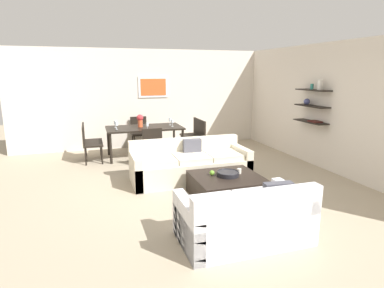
% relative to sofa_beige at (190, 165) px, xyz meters
% --- Properties ---
extents(ground_plane, '(18.00, 18.00, 0.00)m').
position_rel_sofa_beige_xyz_m(ground_plane, '(0.02, -0.34, -0.29)').
color(ground_plane, tan).
extents(back_wall_unit, '(8.40, 0.09, 2.70)m').
position_rel_sofa_beige_xyz_m(back_wall_unit, '(0.32, 3.19, 1.06)').
color(back_wall_unit, silver).
rests_on(back_wall_unit, ground).
extents(right_wall_shelf_unit, '(0.34, 8.20, 2.70)m').
position_rel_sofa_beige_xyz_m(right_wall_shelf_unit, '(3.05, 0.26, 1.06)').
color(right_wall_shelf_unit, silver).
rests_on(right_wall_shelf_unit, ground).
extents(sofa_beige, '(2.28, 0.90, 0.78)m').
position_rel_sofa_beige_xyz_m(sofa_beige, '(0.00, 0.00, 0.00)').
color(sofa_beige, beige).
rests_on(sofa_beige, ground).
extents(loveseat_white, '(1.60, 0.90, 0.78)m').
position_rel_sofa_beige_xyz_m(loveseat_white, '(-0.05, -2.46, 0.00)').
color(loveseat_white, white).
rests_on(loveseat_white, ground).
extents(coffee_table, '(1.12, 1.06, 0.38)m').
position_rel_sofa_beige_xyz_m(coffee_table, '(0.31, -1.09, -0.10)').
color(coffee_table, black).
rests_on(coffee_table, ground).
extents(decorative_bowl, '(0.38, 0.38, 0.08)m').
position_rel_sofa_beige_xyz_m(decorative_bowl, '(0.33, -1.08, 0.13)').
color(decorative_bowl, black).
rests_on(decorative_bowl, coffee_table).
extents(candle_jar, '(0.08, 0.08, 0.09)m').
position_rel_sofa_beige_xyz_m(candle_jar, '(0.57, -1.02, 0.13)').
color(candle_jar, silver).
rests_on(candle_jar, coffee_table).
extents(apple_on_coffee_table, '(0.09, 0.09, 0.09)m').
position_rel_sofa_beige_xyz_m(apple_on_coffee_table, '(0.09, -0.97, 0.13)').
color(apple_on_coffee_table, '#669E2D').
rests_on(apple_on_coffee_table, coffee_table).
extents(dining_table, '(1.85, 0.98, 0.75)m').
position_rel_sofa_beige_xyz_m(dining_table, '(-0.54, 2.05, 0.39)').
color(dining_table, black).
rests_on(dining_table, ground).
extents(dining_chair_head, '(0.44, 0.44, 0.88)m').
position_rel_sofa_beige_xyz_m(dining_chair_head, '(-0.54, 2.95, 0.21)').
color(dining_chair_head, black).
rests_on(dining_chair_head, ground).
extents(dining_chair_left_near, '(0.44, 0.44, 0.88)m').
position_rel_sofa_beige_xyz_m(dining_chair_left_near, '(-1.87, 1.83, 0.21)').
color(dining_chair_left_near, black).
rests_on(dining_chair_left_near, ground).
extents(dining_chair_right_near, '(0.44, 0.44, 0.88)m').
position_rel_sofa_beige_xyz_m(dining_chair_right_near, '(0.79, 1.83, 0.21)').
color(dining_chair_right_near, black).
rests_on(dining_chair_right_near, ground).
extents(dining_chair_foot, '(0.44, 0.44, 0.88)m').
position_rel_sofa_beige_xyz_m(dining_chair_foot, '(-0.54, 1.16, 0.21)').
color(dining_chair_foot, black).
rests_on(dining_chair_foot, ground).
extents(dining_chair_right_far, '(0.44, 0.44, 0.88)m').
position_rel_sofa_beige_xyz_m(dining_chair_right_far, '(0.79, 2.27, 0.21)').
color(dining_chair_right_far, black).
rests_on(dining_chair_right_far, ground).
extents(dining_chair_left_far, '(0.44, 0.44, 0.88)m').
position_rel_sofa_beige_xyz_m(dining_chair_left_far, '(-1.87, 2.27, 0.21)').
color(dining_chair_left_far, black).
rests_on(dining_chair_left_far, ground).
extents(wine_glass_left_near, '(0.07, 0.07, 0.19)m').
position_rel_sofa_beige_xyz_m(wine_glass_left_near, '(-1.22, 1.93, 0.59)').
color(wine_glass_left_near, silver).
rests_on(wine_glass_left_near, dining_table).
extents(wine_glass_right_near, '(0.07, 0.07, 0.18)m').
position_rel_sofa_beige_xyz_m(wine_glass_right_near, '(0.15, 1.93, 0.58)').
color(wine_glass_right_near, silver).
rests_on(wine_glass_right_near, dining_table).
extents(wine_glass_foot, '(0.06, 0.06, 0.17)m').
position_rel_sofa_beige_xyz_m(wine_glass_foot, '(-0.54, 1.62, 0.58)').
color(wine_glass_foot, silver).
rests_on(wine_glass_foot, dining_table).
extents(wine_glass_right_far, '(0.07, 0.07, 0.19)m').
position_rel_sofa_beige_xyz_m(wine_glass_right_far, '(0.15, 2.17, 0.59)').
color(wine_glass_right_far, silver).
rests_on(wine_glass_right_far, dining_table).
extents(wine_glass_left_far, '(0.08, 0.08, 0.17)m').
position_rel_sofa_beige_xyz_m(wine_glass_left_far, '(-1.22, 2.17, 0.58)').
color(wine_glass_left_far, silver).
rests_on(wine_glass_left_far, dining_table).
extents(centerpiece_vase, '(0.16, 0.16, 0.31)m').
position_rel_sofa_beige_xyz_m(centerpiece_vase, '(-0.64, 2.09, 0.64)').
color(centerpiece_vase, '#D85933').
rests_on(centerpiece_vase, dining_table).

